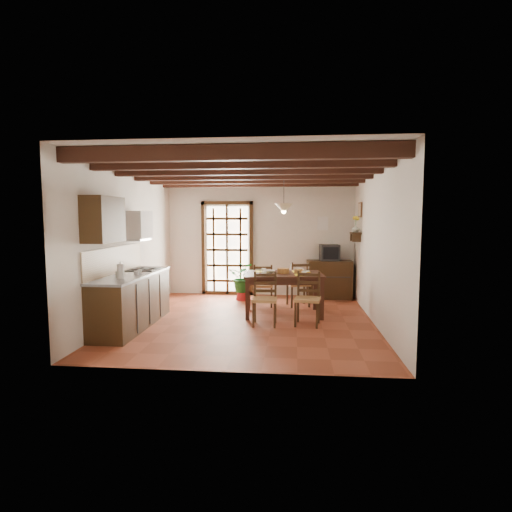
# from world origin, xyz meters

# --- Properties ---
(ground_plane) EXTENTS (5.00, 5.00, 0.00)m
(ground_plane) POSITION_xyz_m (0.00, 0.00, 0.00)
(ground_plane) COLOR brown
(room_shell) EXTENTS (4.52, 5.02, 2.81)m
(room_shell) POSITION_xyz_m (0.00, 0.00, 1.82)
(room_shell) COLOR silver
(room_shell) RESTS_ON ground_plane
(ceiling_beams) EXTENTS (4.50, 4.34, 0.20)m
(ceiling_beams) POSITION_xyz_m (0.00, 0.00, 2.69)
(ceiling_beams) COLOR black
(ceiling_beams) RESTS_ON room_shell
(french_door) EXTENTS (1.26, 0.11, 2.32)m
(french_door) POSITION_xyz_m (-0.80, 2.45, 1.18)
(french_door) COLOR white
(french_door) RESTS_ON ground_plane
(kitchen_counter) EXTENTS (0.64, 2.25, 1.38)m
(kitchen_counter) POSITION_xyz_m (-1.96, -0.60, 0.47)
(kitchen_counter) COLOR #301F0F
(kitchen_counter) RESTS_ON ground_plane
(upper_cabinet) EXTENTS (0.35, 0.80, 0.70)m
(upper_cabinet) POSITION_xyz_m (-2.08, -1.30, 1.85)
(upper_cabinet) COLOR #301F0F
(upper_cabinet) RESTS_ON room_shell
(range_hood) EXTENTS (0.38, 0.60, 0.54)m
(range_hood) POSITION_xyz_m (-2.05, -0.05, 1.73)
(range_hood) COLOR white
(range_hood) RESTS_ON room_shell
(counter_items) EXTENTS (0.50, 1.43, 0.25)m
(counter_items) POSITION_xyz_m (-1.95, -0.51, 0.96)
(counter_items) COLOR black
(counter_items) RESTS_ON kitchen_counter
(dining_table) EXTENTS (1.58, 1.10, 0.81)m
(dining_table) POSITION_xyz_m (0.62, 0.49, 0.71)
(dining_table) COLOR #331910
(dining_table) RESTS_ON ground_plane
(chair_near_left) EXTENTS (0.43, 0.41, 0.92)m
(chair_near_left) POSITION_xyz_m (0.32, -0.31, 0.29)
(chair_near_left) COLOR #B0824A
(chair_near_left) RESTS_ON ground_plane
(chair_near_right) EXTENTS (0.49, 0.47, 0.93)m
(chair_near_right) POSITION_xyz_m (1.07, -0.24, 0.29)
(chair_near_right) COLOR #B0824A
(chair_near_right) RESTS_ON ground_plane
(chair_far_left) EXTENTS (0.44, 0.42, 0.90)m
(chair_far_left) POSITION_xyz_m (0.17, 1.21, 0.28)
(chair_far_left) COLOR #B0824A
(chair_far_left) RESTS_ON ground_plane
(chair_far_right) EXTENTS (0.54, 0.53, 0.96)m
(chair_far_right) POSITION_xyz_m (0.92, 1.28, 0.30)
(chair_far_right) COLOR #B0824A
(chair_far_right) RESTS_ON ground_plane
(table_setting) EXTENTS (1.09, 0.73, 0.10)m
(table_setting) POSITION_xyz_m (0.62, 0.49, 0.90)
(table_setting) COLOR yellow
(table_setting) RESTS_ON dining_table
(table_bowl) EXTENTS (0.28, 0.28, 0.05)m
(table_bowl) POSITION_xyz_m (0.35, 0.52, 0.84)
(table_bowl) COLOR white
(table_bowl) RESTS_ON dining_table
(sideboard) EXTENTS (1.04, 0.47, 0.89)m
(sideboard) POSITION_xyz_m (1.65, 2.23, 0.44)
(sideboard) COLOR #301F0F
(sideboard) RESTS_ON ground_plane
(crt_tv) EXTENTS (0.46, 0.43, 0.37)m
(crt_tv) POSITION_xyz_m (1.65, 2.22, 1.08)
(crt_tv) COLOR black
(crt_tv) RESTS_ON sideboard
(fuse_box) EXTENTS (0.25, 0.03, 0.32)m
(fuse_box) POSITION_xyz_m (1.50, 2.48, 1.75)
(fuse_box) COLOR white
(fuse_box) RESTS_ON room_shell
(plant_pot) EXTENTS (0.35, 0.35, 0.21)m
(plant_pot) POSITION_xyz_m (-0.33, 1.82, 0.11)
(plant_pot) COLOR maroon
(plant_pot) RESTS_ON ground_plane
(potted_plant) EXTENTS (1.82, 1.63, 1.80)m
(potted_plant) POSITION_xyz_m (-0.33, 1.82, 0.57)
(potted_plant) COLOR #144C19
(potted_plant) RESTS_ON ground_plane
(wall_shelf) EXTENTS (0.20, 0.42, 0.20)m
(wall_shelf) POSITION_xyz_m (2.14, 1.60, 1.51)
(wall_shelf) COLOR #301F0F
(wall_shelf) RESTS_ON room_shell
(shelf_vase) EXTENTS (0.15, 0.15, 0.15)m
(shelf_vase) POSITION_xyz_m (2.14, 1.60, 1.65)
(shelf_vase) COLOR #B2BFB2
(shelf_vase) RESTS_ON wall_shelf
(shelf_flowers) EXTENTS (0.14, 0.14, 0.36)m
(shelf_flowers) POSITION_xyz_m (2.14, 1.60, 1.86)
(shelf_flowers) COLOR yellow
(shelf_flowers) RESTS_ON shelf_vase
(framed_picture) EXTENTS (0.03, 0.32, 0.32)m
(framed_picture) POSITION_xyz_m (2.22, 1.60, 2.05)
(framed_picture) COLOR brown
(framed_picture) RESTS_ON room_shell
(pendant_lamp) EXTENTS (0.36, 0.36, 0.84)m
(pendant_lamp) POSITION_xyz_m (0.62, 0.59, 2.08)
(pendant_lamp) COLOR black
(pendant_lamp) RESTS_ON room_shell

